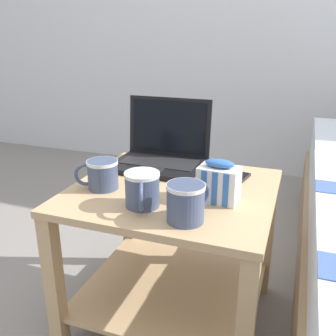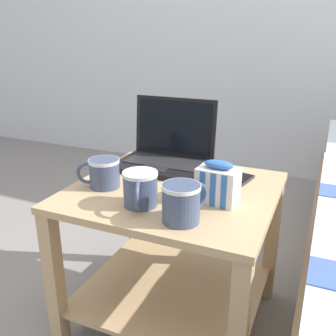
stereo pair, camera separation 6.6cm
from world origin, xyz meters
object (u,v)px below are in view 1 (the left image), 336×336
(laptop, at_px, (162,152))
(cell_phone, at_px, (232,179))
(mug_mid_center, at_px, (102,173))
(mug_front_left, at_px, (142,188))
(mug_front_right, at_px, (186,201))
(snack_bag, at_px, (219,182))

(laptop, distance_m, cell_phone, 0.28)
(mug_mid_center, relative_size, cell_phone, 0.82)
(laptop, distance_m, mug_front_left, 0.35)
(mug_front_right, bearing_deg, mug_front_left, 164.28)
(laptop, bearing_deg, mug_front_right, -60.85)
(laptop, bearing_deg, snack_bag, -41.81)
(cell_phone, bearing_deg, mug_front_left, -125.09)
(mug_front_right, distance_m, mug_mid_center, 0.33)
(cell_phone, bearing_deg, laptop, 167.12)
(mug_mid_center, relative_size, snack_bag, 1.03)
(mug_front_right, relative_size, cell_phone, 0.87)
(snack_bag, distance_m, cell_phone, 0.18)
(mug_front_right, xyz_separation_m, cell_phone, (0.06, 0.32, -0.05))
(mug_front_left, height_order, cell_phone, mug_front_left)
(snack_bag, xyz_separation_m, cell_phone, (0.01, 0.17, -0.05))
(mug_front_left, relative_size, cell_phone, 0.87)
(mug_front_left, xyz_separation_m, mug_mid_center, (-0.17, 0.08, -0.00))
(mug_mid_center, bearing_deg, cell_phone, 29.23)
(mug_front_left, distance_m, cell_phone, 0.34)
(laptop, height_order, mug_front_left, laptop)
(snack_bag, bearing_deg, mug_front_right, -108.69)
(cell_phone, bearing_deg, snack_bag, -92.87)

